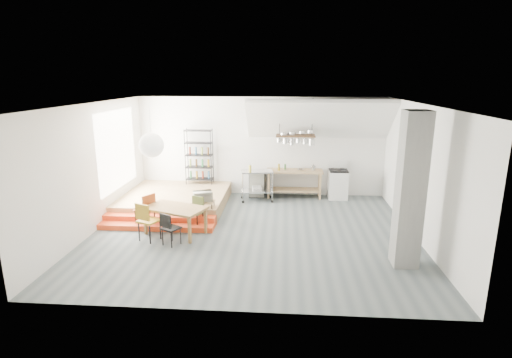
# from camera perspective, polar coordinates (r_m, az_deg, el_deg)

# --- Properties ---
(floor) EXTENTS (8.00, 8.00, 0.00)m
(floor) POSITION_cam_1_polar(r_m,az_deg,el_deg) (10.15, -0.51, -7.67)
(floor) COLOR #4E585B
(floor) RESTS_ON ground
(wall_back) EXTENTS (8.00, 0.04, 3.20)m
(wall_back) POSITION_cam_1_polar(r_m,az_deg,el_deg) (13.09, 0.72, 4.65)
(wall_back) COLOR silver
(wall_back) RESTS_ON ground
(wall_left) EXTENTS (0.04, 7.00, 3.20)m
(wall_left) POSITION_cam_1_polar(r_m,az_deg,el_deg) (10.75, -22.30, 1.43)
(wall_left) COLOR silver
(wall_left) RESTS_ON ground
(wall_right) EXTENTS (0.04, 7.00, 3.20)m
(wall_right) POSITION_cam_1_polar(r_m,az_deg,el_deg) (10.16, 22.57, 0.69)
(wall_right) COLOR silver
(wall_right) RESTS_ON ground
(ceiling) EXTENTS (8.00, 7.00, 0.02)m
(ceiling) POSITION_cam_1_polar(r_m,az_deg,el_deg) (9.43, -0.56, 10.67)
(ceiling) COLOR white
(ceiling) RESTS_ON wall_back
(slope_ceiling) EXTENTS (4.40, 1.44, 1.32)m
(slope_ceiling) POSITION_cam_1_polar(r_m,az_deg,el_deg) (12.39, 9.00, 8.36)
(slope_ceiling) COLOR white
(slope_ceiling) RESTS_ON wall_back
(window_pane) EXTENTS (0.02, 2.50, 2.20)m
(window_pane) POSITION_cam_1_polar(r_m,az_deg,el_deg) (12.04, -19.20, 3.96)
(window_pane) COLOR white
(window_pane) RESTS_ON wall_left
(platform) EXTENTS (3.00, 3.00, 0.40)m
(platform) POSITION_cam_1_polar(r_m,az_deg,el_deg) (12.38, -11.37, -2.87)
(platform) COLOR #96774B
(platform) RESTS_ON ground
(step_lower) EXTENTS (3.00, 0.35, 0.13)m
(step_lower) POSITION_cam_1_polar(r_m,az_deg,el_deg) (10.66, -14.10, -6.64)
(step_lower) COLOR #DF441A
(step_lower) RESTS_ON ground
(step_upper) EXTENTS (3.00, 0.35, 0.27)m
(step_upper) POSITION_cam_1_polar(r_m,az_deg,el_deg) (10.95, -13.56, -5.67)
(step_upper) COLOR #DF441A
(step_upper) RESTS_ON ground
(concrete_column) EXTENTS (0.50, 0.50, 3.20)m
(concrete_column) POSITION_cam_1_polar(r_m,az_deg,el_deg) (8.56, 21.17, -1.58)
(concrete_column) COLOR slate
(concrete_column) RESTS_ON ground
(kitchen_counter) EXTENTS (1.80, 0.60, 0.91)m
(kitchen_counter) POSITION_cam_1_polar(r_m,az_deg,el_deg) (12.93, 5.49, 0.05)
(kitchen_counter) COLOR #96774B
(kitchen_counter) RESTS_ON ground
(stove) EXTENTS (0.60, 0.60, 1.18)m
(stove) POSITION_cam_1_polar(r_m,az_deg,el_deg) (13.08, 11.61, -0.67)
(stove) COLOR white
(stove) RESTS_ON ground
(pot_rack) EXTENTS (1.20, 0.50, 1.43)m
(pot_rack) POSITION_cam_1_polar(r_m,az_deg,el_deg) (12.44, 5.79, 5.83)
(pot_rack) COLOR #442D1B
(pot_rack) RESTS_ON ceiling
(wire_shelving) EXTENTS (0.88, 0.38, 1.80)m
(wire_shelving) POSITION_cam_1_polar(r_m,az_deg,el_deg) (13.12, -8.13, 3.32)
(wire_shelving) COLOR black
(wire_shelving) RESTS_ON platform
(microwave_shelf) EXTENTS (0.60, 0.40, 0.16)m
(microwave_shelf) POSITION_cam_1_polar(r_m,az_deg,el_deg) (10.86, -7.59, -3.24)
(microwave_shelf) COLOR #96774B
(microwave_shelf) RESTS_ON platform
(paper_lantern) EXTENTS (0.60, 0.60, 0.60)m
(paper_lantern) POSITION_cam_1_polar(r_m,az_deg,el_deg) (10.07, -14.70, 4.70)
(paper_lantern) COLOR white
(paper_lantern) RESTS_ON ceiling
(dining_table) EXTENTS (1.67, 1.30, 0.70)m
(dining_table) POSITION_cam_1_polar(r_m,az_deg,el_deg) (10.08, -11.50, -4.37)
(dining_table) COLOR brown
(dining_table) RESTS_ON ground
(chair_mustard) EXTENTS (0.58, 0.58, 0.96)m
(chair_mustard) POSITION_cam_1_polar(r_m,az_deg,el_deg) (9.80, -15.38, -5.46)
(chair_mustard) COLOR gold
(chair_mustard) RESTS_ON ground
(chair_black) EXTENTS (0.50, 0.50, 0.79)m
(chair_black) POSITION_cam_1_polar(r_m,az_deg,el_deg) (9.46, -12.34, -6.63)
(chair_black) COLOR black
(chair_black) RESTS_ON ground
(chair_olive) EXTENTS (0.46, 0.46, 0.79)m
(chair_olive) POSITION_cam_1_polar(r_m,az_deg,el_deg) (10.53, -8.53, -4.27)
(chair_olive) COLOR #4F5C2B
(chair_olive) RESTS_ON ground
(chair_red) EXTENTS (0.58, 0.58, 0.93)m
(chair_red) POSITION_cam_1_polar(r_m,az_deg,el_deg) (10.63, -15.37, -4.00)
(chair_red) COLOR #A74517
(chair_red) RESTS_ON ground
(rolling_cart) EXTENTS (1.06, 0.70, 0.98)m
(rolling_cart) POSITION_cam_1_polar(r_m,az_deg,el_deg) (12.52, 0.14, -0.33)
(rolling_cart) COLOR silver
(rolling_cart) RESTS_ON ground
(mini_fridge) EXTENTS (0.51, 0.51, 0.86)m
(mini_fridge) POSITION_cam_1_polar(r_m,az_deg,el_deg) (13.05, 0.18, -0.63)
(mini_fridge) COLOR black
(mini_fridge) RESTS_ON ground
(microwave) EXTENTS (0.58, 0.48, 0.27)m
(microwave) POSITION_cam_1_polar(r_m,az_deg,el_deg) (10.82, -7.61, -2.46)
(microwave) COLOR beige
(microwave) RESTS_ON microwave_shelf
(bowl) EXTENTS (0.24, 0.24, 0.05)m
(bowl) POSITION_cam_1_polar(r_m,az_deg,el_deg) (12.82, 6.38, 1.32)
(bowl) COLOR silver
(bowl) RESTS_ON kitchen_counter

